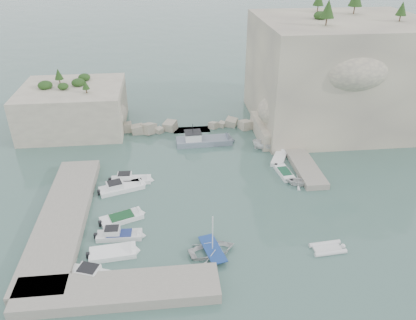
{
  "coord_description": "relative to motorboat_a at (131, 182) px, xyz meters",
  "views": [
    {
      "loc": [
        -4.84,
        -38.99,
        27.98
      ],
      "look_at": [
        0.0,
        6.0,
        3.0
      ],
      "focal_mm": 35.0,
      "sensor_mm": 36.0,
      "label": 1
    }
  ],
  "objects": [
    {
      "name": "rowboat_mast",
      "position": [
        8.98,
        -14.55,
        2.6
      ],
      "size": [
        0.1,
        0.1,
        4.2
      ],
      "primitive_type": "cylinder",
      "color": "white",
      "rests_on": "rowboat"
    },
    {
      "name": "work_boat",
      "position": [
        10.54,
        10.06,
        0.0
      ],
      "size": [
        9.41,
        3.13,
        2.2
      ],
      "primitive_type": null,
      "rotation": [
        0.0,
        0.0,
        0.04
      ],
      "color": "slate",
      "rests_on": "ground"
    },
    {
      "name": "tender_east_a",
      "position": [
        21.32,
        -3.06,
        0.0
      ],
      "size": [
        3.72,
        3.44,
        1.63
      ],
      "primitive_type": "imported",
      "rotation": [
        0.0,
        0.0,
        1.28
      ],
      "color": "white",
      "rests_on": "ground"
    },
    {
      "name": "vegetation",
      "position": [
        27.85,
        17.77,
        17.93
      ],
      "size": [
        53.48,
        13.88,
        13.4
      ],
      "color": "#1E4219",
      "rests_on": "ground"
    },
    {
      "name": "quay_west",
      "position": [
        -6.98,
        -7.64,
        0.55
      ],
      "size": [
        5.0,
        24.0,
        1.1
      ],
      "primitive_type": "cube",
      "color": "#9E9689",
      "rests_on": "ground"
    },
    {
      "name": "motorboat_f",
      "position": [
        -2.06,
        -17.07,
        0.0
      ],
      "size": [
        6.46,
        3.86,
        1.4
      ],
      "primitive_type": null,
      "rotation": [
        0.0,
        0.0,
        -0.35
      ],
      "color": "white",
      "rests_on": "ground"
    },
    {
      "name": "inflatable_dinghy",
      "position": [
        20.7,
        -15.36,
        0.0
      ],
      "size": [
        3.82,
        2.08,
        0.44
      ],
      "primitive_type": null,
      "rotation": [
        0.0,
        0.0,
        0.08
      ],
      "color": "silver",
      "rests_on": "ground"
    },
    {
      "name": "tender_east_c",
      "position": [
        20.7,
        3.67,
        0.0
      ],
      "size": [
        3.66,
        5.23,
        0.7
      ],
      "primitive_type": null,
      "rotation": [
        0.0,
        0.0,
        1.12
      ],
      "color": "white",
      "rests_on": "ground"
    },
    {
      "name": "tender_east_b",
      "position": [
        20.35,
        -0.39,
        0.0
      ],
      "size": [
        2.04,
        4.64,
        0.7
      ],
      "primitive_type": null,
      "rotation": [
        0.0,
        0.0,
        1.69
      ],
      "color": "white",
      "rests_on": "ground"
    },
    {
      "name": "outcrop_west",
      "position": [
        -9.98,
        18.36,
        3.5
      ],
      "size": [
        16.0,
        14.0,
        7.0
      ],
      "primitive_type": "cube",
      "color": "beige",
      "rests_on": "ground"
    },
    {
      "name": "motorboat_b",
      "position": [
        -1.02,
        -1.79,
        0.0
      ],
      "size": [
        6.39,
        3.73,
        1.4
      ],
      "primitive_type": null,
      "rotation": [
        0.0,
        0.0,
        0.31
      ],
      "color": "white",
      "rests_on": "ground"
    },
    {
      "name": "cliff_terrace",
      "position": [
        23.02,
        11.36,
        1.25
      ],
      "size": [
        8.0,
        10.0,
        2.5
      ],
      "primitive_type": "cube",
      "color": "beige",
      "rests_on": "ground"
    },
    {
      "name": "motorboat_e",
      "position": [
        -0.99,
        -13.8,
        0.0
      ],
      "size": [
        5.23,
        2.55,
        0.7
      ],
      "primitive_type": null,
      "rotation": [
        0.0,
        0.0,
        0.1
      ],
      "color": "white",
      "rests_on": "ground"
    },
    {
      "name": "ledge_east",
      "position": [
        23.52,
        3.36,
        0.4
      ],
      "size": [
        3.0,
        16.0,
        0.8
      ],
      "primitive_type": "cube",
      "color": "#9E9689",
      "rests_on": "ground"
    },
    {
      "name": "breakwater",
      "position": [
        9.02,
        15.36,
        0.7
      ],
      "size": [
        28.0,
        3.0,
        1.4
      ],
      "primitive_type": "cube",
      "color": "beige",
      "rests_on": "ground"
    },
    {
      "name": "tender_east_d",
      "position": [
        19.86,
        7.06,
        0.0
      ],
      "size": [
        4.91,
        3.03,
        1.78
      ],
      "primitive_type": "imported",
      "rotation": [
        0.0,
        0.0,
        1.27
      ],
      "color": "white",
      "rests_on": "ground"
    },
    {
      "name": "quay_south",
      "position": [
        0.02,
        -19.14,
        0.55
      ],
      "size": [
        18.0,
        4.0,
        1.1
      ],
      "primitive_type": "cube",
      "color": "#9E9689",
      "rests_on": "ground"
    },
    {
      "name": "motorboat_c",
      "position": [
        -0.55,
        -8.09,
        0.0
      ],
      "size": [
        5.47,
        3.59,
        0.7
      ],
      "primitive_type": null,
      "rotation": [
        0.0,
        0.0,
        0.37
      ],
      "color": "white",
      "rests_on": "ground"
    },
    {
      "name": "rowboat",
      "position": [
        8.98,
        -14.55,
        0.0
      ],
      "size": [
        5.52,
        4.5,
        1.0
      ],
      "primitive_type": "imported",
      "rotation": [
        0.0,
        0.0,
        1.81
      ],
      "color": "silver",
      "rests_on": "ground"
    },
    {
      "name": "motorboat_d",
      "position": [
        -0.55,
        -11.17,
        0.0
      ],
      "size": [
        5.26,
        1.73,
        1.4
      ],
      "primitive_type": null,
      "rotation": [
        0.0,
        0.0,
        -0.04
      ],
      "color": "silver",
      "rests_on": "ground"
    },
    {
      "name": "motorboat_a",
      "position": [
        0.0,
        0.0,
        0.0
      ],
      "size": [
        5.69,
        1.85,
        1.4
      ],
      "primitive_type": null,
      "rotation": [
        0.0,
        0.0,
        -0.03
      ],
      "color": "white",
      "rests_on": "ground"
    },
    {
      "name": "cliff_east",
      "position": [
        33.02,
        16.36,
        8.5
      ],
      "size": [
        26.0,
        22.0,
        17.0
      ],
      "primitive_type": "cube",
      "color": "beige",
      "rests_on": "ground"
    },
    {
      "name": "ground",
      "position": [
        10.02,
        -6.64,
        0.0
      ],
      "size": [
        400.0,
        400.0,
        0.0
      ],
      "primitive_type": "plane",
      "color": "#44675E",
      "rests_on": "ground"
    }
  ]
}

